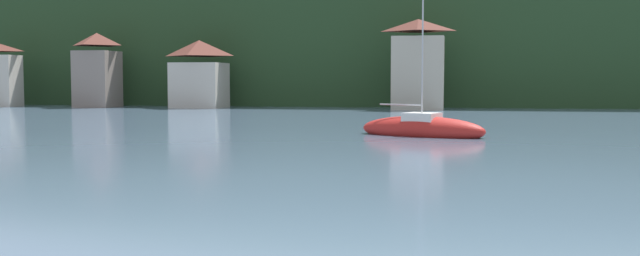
{
  "coord_description": "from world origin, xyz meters",
  "views": [
    {
      "loc": [
        4.21,
        22.22,
        3.41
      ],
      "look_at": [
        0.0,
        44.59,
        1.89
      ],
      "focal_mm": 40.34,
      "sensor_mm": 36.0,
      "label": 1
    }
  ],
  "objects_px": {
    "shore_building_central": "(199,75)",
    "shore_building_eastcentral": "(418,66)",
    "sailboat_far_2": "(422,129)",
    "shore_building_westcentral": "(97,71)"
  },
  "relations": [
    {
      "from": "shore_building_westcentral",
      "to": "shore_building_eastcentral",
      "type": "xyz_separation_m",
      "value": [
        39.84,
        -0.41,
        0.53
      ]
    },
    {
      "from": "shore_building_central",
      "to": "shore_building_eastcentral",
      "type": "relative_size",
      "value": 0.8
    },
    {
      "from": "shore_building_eastcentral",
      "to": "sailboat_far_2",
      "type": "bearing_deg",
      "value": -86.71
    },
    {
      "from": "shore_building_central",
      "to": "shore_building_eastcentral",
      "type": "distance_m",
      "value": 26.59
    },
    {
      "from": "shore_building_westcentral",
      "to": "sailboat_far_2",
      "type": "bearing_deg",
      "value": -43.01
    },
    {
      "from": "shore_building_westcentral",
      "to": "shore_building_eastcentral",
      "type": "bearing_deg",
      "value": -0.59
    },
    {
      "from": "shore_building_westcentral",
      "to": "sailboat_far_2",
      "type": "xyz_separation_m",
      "value": [
        42.07,
        -39.26,
        -4.06
      ]
    },
    {
      "from": "shore_building_central",
      "to": "sailboat_far_2",
      "type": "height_order",
      "value": "sailboat_far_2"
    },
    {
      "from": "shore_building_westcentral",
      "to": "shore_building_central",
      "type": "height_order",
      "value": "shore_building_westcentral"
    },
    {
      "from": "sailboat_far_2",
      "to": "shore_building_westcentral",
      "type": "bearing_deg",
      "value": 159.41
    }
  ]
}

